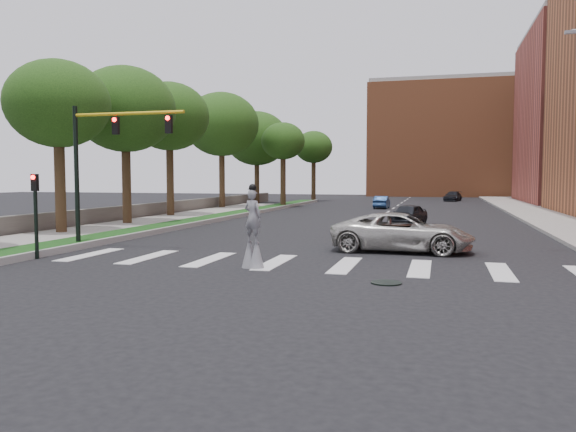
{
  "coord_description": "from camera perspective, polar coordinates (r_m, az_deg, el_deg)",
  "views": [
    {
      "loc": [
        4.49,
        -18.42,
        3.12
      ],
      "look_at": [
        -0.84,
        1.12,
        1.7
      ],
      "focal_mm": 35.0,
      "sensor_mm": 36.0,
      "label": 1
    }
  ],
  "objects": [
    {
      "name": "tree_4",
      "position": [
        55.3,
        -6.77,
        9.21
      ],
      "size": [
        7.24,
        7.24,
        11.27
      ],
      "color": "#372616",
      "rests_on": "ground"
    },
    {
      "name": "sidewalk_left",
      "position": [
        34.31,
        -18.44,
        -1.27
      ],
      "size": [
        4.0,
        60.0,
        0.18
      ],
      "primitive_type": "cube",
      "color": "gray",
      "rests_on": "ground"
    },
    {
      "name": "car_near",
      "position": [
        36.79,
        12.09,
        0.12
      ],
      "size": [
        2.66,
        4.32,
        1.37
      ],
      "primitive_type": "imported",
      "rotation": [
        0.0,
        0.0,
        -0.28
      ],
      "color": "black",
      "rests_on": "ground"
    },
    {
      "name": "sidewalk_right",
      "position": [
        44.25,
        25.63,
        -0.31
      ],
      "size": [
        5.0,
        90.0,
        0.18
      ],
      "primitive_type": "cube",
      "color": "gray",
      "rests_on": "ground"
    },
    {
      "name": "stilt_performer",
      "position": [
        19.16,
        -3.6,
        -1.89
      ],
      "size": [
        0.82,
        0.63,
        2.88
      ],
      "rotation": [
        0.0,
        0.0,
        2.8
      ],
      "color": "#372616",
      "rests_on": "ground"
    },
    {
      "name": "traffic_signal",
      "position": [
        25.75,
        -18.52,
        6.1
      ],
      "size": [
        5.3,
        0.23,
        6.2
      ],
      "color": "black",
      "rests_on": "ground"
    },
    {
      "name": "tree_6",
      "position": [
        57.88,
        -0.51,
        7.54
      ],
      "size": [
        4.48,
        4.48,
        8.68
      ],
      "color": "#372616",
      "rests_on": "ground"
    },
    {
      "name": "tree_2",
      "position": [
        37.49,
        -16.22,
        10.32
      ],
      "size": [
        6.36,
        6.36,
        10.09
      ],
      "color": "#372616",
      "rests_on": "ground"
    },
    {
      "name": "ground_plane",
      "position": [
        19.21,
        1.54,
        -5.34
      ],
      "size": [
        160.0,
        160.0,
        0.0
      ],
      "primitive_type": "plane",
      "color": "black",
      "rests_on": "ground"
    },
    {
      "name": "building_backdrop",
      "position": [
        96.61,
        16.24,
        7.33
      ],
      "size": [
        26.0,
        14.0,
        18.0
      ],
      "primitive_type": "cube",
      "color": "#AB5D35",
      "rests_on": "ground"
    },
    {
      "name": "stone_wall",
      "position": [
        45.85,
        -12.74,
        0.69
      ],
      "size": [
        0.5,
        56.0,
        1.1
      ],
      "primitive_type": "cube",
      "color": "#57514A",
      "rests_on": "ground"
    },
    {
      "name": "tree_1",
      "position": [
        32.45,
        -22.34,
        10.42
      ],
      "size": [
        5.42,
        5.42,
        9.26
      ],
      "color": "#372616",
      "rests_on": "ground"
    },
    {
      "name": "median_curb",
      "position": [
        41.33,
        -5.99,
        -0.15
      ],
      "size": [
        0.2,
        60.0,
        0.28
      ],
      "primitive_type": "cube",
      "color": "#989892",
      "rests_on": "ground"
    },
    {
      "name": "grass_median",
      "position": [
        41.72,
        -7.33,
        -0.14
      ],
      "size": [
        2.0,
        60.0,
        0.25
      ],
      "primitive_type": "cube",
      "color": "#113B11",
      "rests_on": "ground"
    },
    {
      "name": "car_mid",
      "position": [
        56.22,
        9.51,
        1.4
      ],
      "size": [
        1.37,
        3.76,
        1.23
      ],
      "primitive_type": "imported",
      "rotation": [
        0.0,
        0.0,
        3.12
      ],
      "color": "navy",
      "rests_on": "ground"
    },
    {
      "name": "car_far",
      "position": [
        75.15,
        16.39,
        1.94
      ],
      "size": [
        2.61,
        4.55,
        1.24
      ],
      "primitive_type": "imported",
      "rotation": [
        0.0,
        0.0,
        -0.21
      ],
      "color": "black",
      "rests_on": "ground"
    },
    {
      "name": "manhole",
      "position": [
        16.77,
        9.96,
        -6.7
      ],
      "size": [
        0.9,
        0.9,
        0.04
      ],
      "primitive_type": "cylinder",
      "color": "black",
      "rests_on": "ground"
    },
    {
      "name": "suv_crossing",
      "position": [
        23.88,
        11.53,
        -1.62
      ],
      "size": [
        5.91,
        2.86,
        1.62
      ],
      "primitive_type": "imported",
      "rotation": [
        0.0,
        0.0,
        1.54
      ],
      "color": "#B9B6AE",
      "rests_on": "ground"
    },
    {
      "name": "secondary_signal",
      "position": [
        23.26,
        -24.26,
        0.77
      ],
      "size": [
        0.25,
        0.21,
        3.23
      ],
      "color": "black",
      "rests_on": "ground"
    },
    {
      "name": "tree_3",
      "position": [
        44.44,
        -11.97,
        9.82
      ],
      "size": [
        6.13,
        6.13,
        10.34
      ],
      "color": "#372616",
      "rests_on": "ground"
    },
    {
      "name": "tree_5",
      "position": [
        65.37,
        -3.2,
        7.85
      ],
      "size": [
        7.32,
        7.32,
        10.65
      ],
      "color": "#372616",
      "rests_on": "ground"
    },
    {
      "name": "tree_7",
      "position": [
        72.11,
        2.62,
        6.96
      ],
      "size": [
        4.81,
        4.81,
        8.96
      ],
      "color": "#372616",
      "rests_on": "ground"
    }
  ]
}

